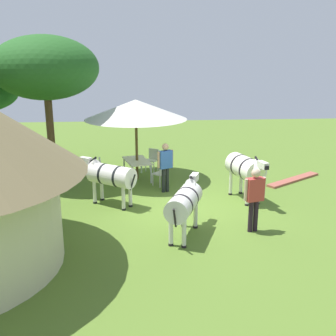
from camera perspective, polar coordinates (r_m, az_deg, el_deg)
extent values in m
plane|color=#557429|center=(12.21, 3.02, -5.92)|extent=(36.00, 36.00, 0.00)
cylinder|color=brown|center=(14.91, -4.58, 2.70)|extent=(0.10, 0.10, 2.32)
cone|color=silver|center=(14.65, -4.71, 8.50)|extent=(3.80, 3.80, 0.72)
cube|color=silver|center=(15.02, -4.54, 1.07)|extent=(1.69, 1.17, 0.04)
cylinder|color=silver|center=(14.37, -5.18, -1.14)|extent=(0.06, 0.06, 0.70)
cylinder|color=silver|center=(15.70, -6.40, 0.27)|extent=(0.06, 0.06, 0.70)
cylinder|color=silver|center=(14.54, -2.47, -0.89)|extent=(0.06, 0.06, 0.70)
cylinder|color=silver|center=(15.86, -3.91, 0.49)|extent=(0.06, 0.06, 0.70)
cube|color=silver|center=(16.12, -2.39, 1.13)|extent=(0.58, 0.59, 0.04)
cube|color=silver|center=(16.23, -2.09, 2.05)|extent=(0.25, 0.40, 0.45)
cylinder|color=silver|center=(15.94, -2.07, 0.12)|extent=(0.04, 0.04, 0.45)
cylinder|color=silver|center=(16.11, -3.28, 0.28)|extent=(0.04, 0.04, 0.45)
cylinder|color=silver|center=(16.25, -1.49, 0.43)|extent=(0.04, 0.04, 0.45)
cylinder|color=silver|center=(16.41, -2.68, 0.58)|extent=(0.04, 0.04, 0.45)
cube|color=white|center=(14.94, -9.12, -0.23)|extent=(0.50, 0.49, 0.04)
cube|color=white|center=(14.86, -9.89, 0.55)|extent=(0.44, 0.11, 0.45)
cylinder|color=white|center=(15.20, -8.48, -0.81)|extent=(0.04, 0.04, 0.45)
cylinder|color=white|center=(14.83, -8.32, -1.22)|extent=(0.04, 0.04, 0.45)
cylinder|color=white|center=(15.17, -9.83, -0.91)|extent=(0.04, 0.04, 0.45)
cylinder|color=white|center=(14.80, -9.71, -1.31)|extent=(0.04, 0.04, 0.45)
cube|color=silver|center=(14.25, -1.17, -0.81)|extent=(0.61, 0.61, 0.04)
cube|color=silver|center=(14.06, -0.62, -0.08)|extent=(0.33, 0.35, 0.45)
cylinder|color=silver|center=(14.31, -2.22, -1.69)|extent=(0.04, 0.04, 0.45)
cylinder|color=silver|center=(14.57, -1.16, -1.37)|extent=(0.04, 0.04, 0.45)
cylinder|color=silver|center=(14.07, -1.17, -1.99)|extent=(0.04, 0.04, 0.45)
cylinder|color=silver|center=(14.33, -0.12, -1.65)|extent=(0.04, 0.04, 0.45)
cylinder|color=black|center=(13.60, -0.11, -1.70)|extent=(0.13, 0.13, 0.86)
cylinder|color=black|center=(13.53, -0.66, -1.79)|extent=(0.13, 0.13, 0.86)
cube|color=#325CAF|center=(13.37, -0.39, 1.26)|extent=(0.40, 0.51, 0.61)
cylinder|color=tan|center=(13.49, 0.57, 1.48)|extent=(0.09, 0.09, 0.57)
cylinder|color=tan|center=(13.24, -1.37, 1.19)|extent=(0.09, 0.09, 0.57)
sphere|color=tan|center=(13.26, -0.39, 3.11)|extent=(0.23, 0.23, 0.23)
cylinder|color=black|center=(10.71, 11.94, -6.89)|extent=(0.13, 0.13, 0.87)
cylinder|color=black|center=(10.79, 12.64, -6.77)|extent=(0.13, 0.13, 0.87)
cube|color=#B83A35|center=(10.49, 12.53, -3.06)|extent=(0.33, 0.51, 0.62)
cylinder|color=#D1B391|center=(10.35, 11.28, -3.14)|extent=(0.09, 0.09, 0.58)
cylinder|color=#D1B391|center=(10.63, 13.75, -2.80)|extent=(0.09, 0.09, 0.58)
sphere|color=#D1B391|center=(10.36, 12.67, -0.72)|extent=(0.24, 0.24, 0.24)
cylinder|color=silver|center=(12.90, 11.16, 0.05)|extent=(1.57, 1.06, 0.72)
cylinder|color=black|center=(13.14, 10.53, 0.37)|extent=(0.26, 0.73, 0.73)
cylinder|color=black|center=(12.69, 11.75, -0.24)|extent=(0.26, 0.73, 0.73)
cylinder|color=silver|center=(12.27, 12.90, 0.02)|extent=(0.62, 0.45, 0.52)
cube|color=silver|center=(12.00, 13.65, 0.42)|extent=(0.43, 0.28, 0.20)
cube|color=black|center=(11.86, 14.11, 0.06)|extent=(0.15, 0.15, 0.12)
cube|color=black|center=(12.22, 12.95, 0.92)|extent=(0.36, 0.13, 0.28)
cylinder|color=silver|center=(12.76, 13.01, -3.41)|extent=(0.11, 0.11, 0.81)
cylinder|color=black|center=(12.88, 12.91, -4.99)|extent=(0.13, 0.13, 0.06)
cylinder|color=silver|center=(12.56, 11.48, -3.63)|extent=(0.11, 0.11, 0.81)
cylinder|color=black|center=(12.68, 11.39, -5.23)|extent=(0.13, 0.13, 0.06)
cylinder|color=silver|center=(13.64, 10.57, -2.03)|extent=(0.11, 0.11, 0.81)
cylinder|color=black|center=(13.75, 10.50, -3.52)|extent=(0.13, 0.13, 0.06)
cylinder|color=silver|center=(13.45, 9.12, -2.21)|extent=(0.11, 0.11, 0.81)
cylinder|color=black|center=(13.57, 9.05, -3.72)|extent=(0.13, 0.13, 0.06)
cylinder|color=black|center=(13.57, 9.51, 0.47)|extent=(0.24, 0.11, 0.53)
cylinder|color=silver|center=(10.03, 2.36, -4.97)|extent=(1.71, 1.16, 0.61)
cylinder|color=black|center=(9.74, 1.87, -5.60)|extent=(0.31, 0.61, 0.62)
cylinder|color=black|center=(10.29, 2.77, -4.43)|extent=(0.31, 0.61, 0.62)
cylinder|color=silver|center=(10.70, 3.47, -2.63)|extent=(0.59, 0.45, 0.48)
cube|color=silver|center=(10.91, 3.84, -1.39)|extent=(0.44, 0.32, 0.20)
cube|color=black|center=(11.09, 4.06, -1.28)|extent=(0.16, 0.16, 0.12)
cube|color=black|center=(10.64, 3.49, -1.61)|extent=(0.35, 0.17, 0.28)
cylinder|color=silver|center=(10.83, 2.30, -6.72)|extent=(0.11, 0.11, 0.72)
cylinder|color=black|center=(10.96, 2.28, -8.33)|extent=(0.13, 0.13, 0.06)
cylinder|color=silver|center=(10.76, 4.03, -6.91)|extent=(0.11, 0.11, 0.72)
cylinder|color=black|center=(10.89, 4.00, -8.53)|extent=(0.13, 0.13, 0.06)
cylinder|color=silver|center=(9.76, 0.42, -9.31)|extent=(0.11, 0.11, 0.72)
cylinder|color=black|center=(9.91, 0.42, -11.05)|extent=(0.13, 0.13, 0.06)
cylinder|color=silver|center=(9.68, 2.35, -9.55)|extent=(0.11, 0.11, 0.72)
cylinder|color=black|center=(9.83, 2.33, -11.30)|extent=(0.13, 0.13, 0.06)
cylinder|color=black|center=(9.31, 0.99, -7.30)|extent=(0.24, 0.13, 0.53)
cylinder|color=silver|center=(12.30, -8.23, -1.04)|extent=(1.40, 1.60, 0.64)
cylinder|color=black|center=(12.12, -7.11, -1.25)|extent=(0.58, 0.45, 0.66)
cylinder|color=black|center=(12.47, -9.20, -0.86)|extent=(0.58, 0.45, 0.66)
cylinder|color=silver|center=(12.73, -10.91, 0.24)|extent=(0.55, 0.60, 0.50)
cube|color=silver|center=(12.87, -11.88, 1.10)|extent=(0.38, 0.43, 0.20)
cube|color=black|center=(13.00, -12.46, 1.07)|extent=(0.17, 0.17, 0.12)
cube|color=black|center=(12.68, -10.95, 1.11)|extent=(0.25, 0.32, 0.28)
cylinder|color=silver|center=(12.72, -10.64, -3.50)|extent=(0.11, 0.11, 0.74)
cylinder|color=black|center=(12.83, -10.56, -4.94)|extent=(0.13, 0.13, 0.06)
cylinder|color=silver|center=(12.97, -9.61, -3.07)|extent=(0.11, 0.11, 0.74)
cylinder|color=black|center=(13.08, -9.54, -4.49)|extent=(0.13, 0.13, 0.06)
cylinder|color=silver|center=(12.02, -6.51, -4.46)|extent=(0.11, 0.11, 0.74)
cylinder|color=black|center=(12.14, -6.46, -5.97)|extent=(0.13, 0.13, 0.06)
cylinder|color=silver|center=(12.29, -5.51, -3.98)|extent=(0.11, 0.11, 0.74)
cylinder|color=black|center=(12.41, -5.47, -5.47)|extent=(0.13, 0.13, 0.06)
cylinder|color=black|center=(11.86, -5.17, -2.08)|extent=(0.18, 0.22, 0.53)
cylinder|color=brown|center=(15.38, -16.64, 4.02)|extent=(0.28, 0.28, 3.12)
ellipsoid|color=#225A1F|center=(15.10, -17.43, 13.76)|extent=(3.82, 3.82, 2.29)
cube|color=#A05343|center=(15.67, 17.81, -1.61)|extent=(1.84, 2.54, 0.08)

